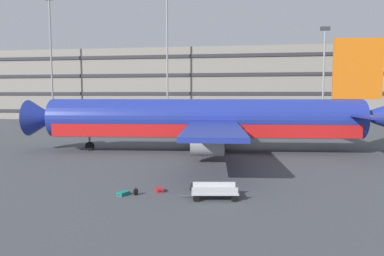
% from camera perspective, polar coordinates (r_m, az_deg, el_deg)
% --- Properties ---
extents(ground_plane, '(600.00, 600.00, 0.00)m').
position_cam_1_polar(ground_plane, '(35.34, 6.97, -4.21)').
color(ground_plane, '#424449').
extents(terminal_structure, '(160.01, 21.67, 16.37)m').
position_cam_1_polar(terminal_structure, '(88.89, 8.06, 6.80)').
color(terminal_structure, gray).
rests_on(terminal_structure, ground_plane).
extents(airliner, '(38.24, 30.81, 11.38)m').
position_cam_1_polar(airliner, '(36.46, 2.52, 1.22)').
color(airliner, navy).
rests_on(airliner, ground_plane).
extents(light_mast_far_left, '(1.80, 0.50, 26.69)m').
position_cam_1_polar(light_mast_far_left, '(84.20, -21.67, 11.28)').
color(light_mast_far_left, gray).
rests_on(light_mast_far_left, ground_plane).
extents(light_mast_left, '(1.80, 0.50, 26.39)m').
position_cam_1_polar(light_mast_left, '(74.81, -4.00, 12.32)').
color(light_mast_left, gray).
rests_on(light_mast_left, ground_plane).
extents(light_mast_center_left, '(1.80, 0.50, 18.84)m').
position_cam_1_polar(light_mast_center_left, '(74.16, 20.39, 9.05)').
color(light_mast_center_left, gray).
rests_on(light_mast_center_left, ground_plane).
extents(suitcase_scuffed, '(0.68, 0.78, 0.23)m').
position_cam_1_polar(suitcase_scuffed, '(21.42, -10.98, -10.27)').
color(suitcase_scuffed, '#147266').
rests_on(suitcase_scuffed, ground_plane).
extents(suitcase_orange, '(0.64, 0.73, 0.24)m').
position_cam_1_polar(suitcase_orange, '(21.88, -5.29, -9.84)').
color(suitcase_orange, '#B21E23').
rests_on(suitcase_orange, ground_plane).
extents(backpack_laid_flat, '(0.40, 0.39, 0.45)m').
position_cam_1_polar(backpack_laid_flat, '(21.36, -9.06, -10.06)').
color(backpack_laid_flat, black).
rests_on(backpack_laid_flat, ground_plane).
extents(backpack_small, '(0.27, 0.39, 0.56)m').
position_cam_1_polar(backpack_small, '(21.91, -0.07, -9.46)').
color(backpack_small, black).
rests_on(backpack_small, ground_plane).
extents(baggage_cart, '(3.36, 1.67, 0.82)m').
position_cam_1_polar(baggage_cart, '(20.34, 3.63, -10.12)').
color(baggage_cart, '#B7B7BC').
rests_on(baggage_cart, ground_plane).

